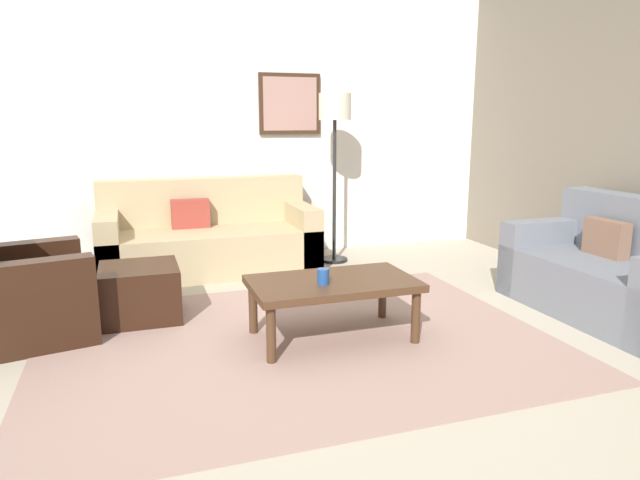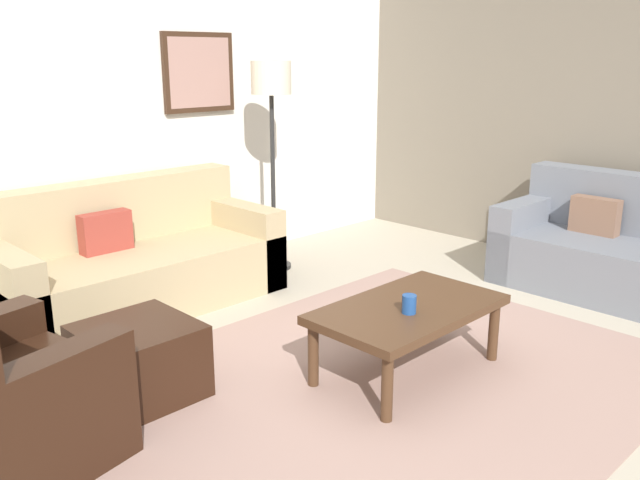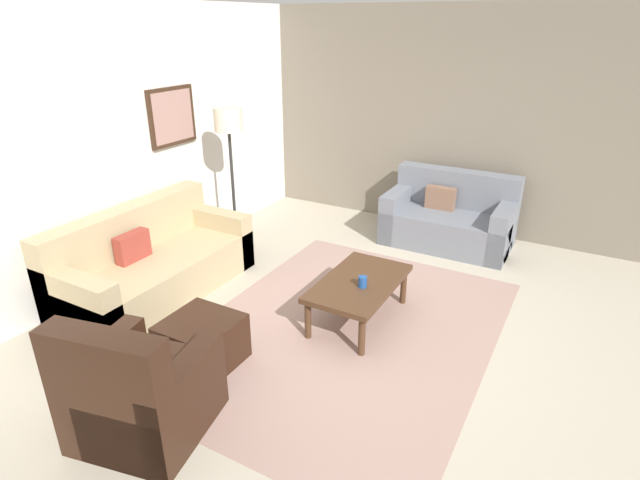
{
  "view_description": "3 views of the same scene",
  "coord_description": "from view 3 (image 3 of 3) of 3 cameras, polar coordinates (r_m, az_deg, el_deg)",
  "views": [
    {
      "loc": [
        -1.0,
        -3.44,
        1.46
      ],
      "look_at": [
        0.26,
        0.31,
        0.61
      ],
      "focal_mm": 31.82,
      "sensor_mm": 36.0,
      "label": 1
    },
    {
      "loc": [
        -2.55,
        -2.14,
        1.76
      ],
      "look_at": [
        0.06,
        0.5,
        0.72
      ],
      "focal_mm": 37.35,
      "sensor_mm": 36.0,
      "label": 2
    },
    {
      "loc": [
        -3.52,
        -1.7,
        2.61
      ],
      "look_at": [
        0.32,
        0.44,
        0.69
      ],
      "focal_mm": 28.5,
      "sensor_mm": 36.0,
      "label": 3
    }
  ],
  "objects": [
    {
      "name": "ground_plane",
      "position": [
        4.7,
        2.81,
        -10.15
      ],
      "size": [
        8.0,
        8.0,
        0.0
      ],
      "primitive_type": "plane",
      "color": "#B2A893"
    },
    {
      "name": "couch_main",
      "position": [
        5.48,
        -18.59,
        -2.69
      ],
      "size": [
        2.03,
        0.93,
        0.88
      ],
      "color": "tan",
      "rests_on": "ground_plane"
    },
    {
      "name": "framed_artwork",
      "position": [
        6.03,
        -16.26,
        13.18
      ],
      "size": [
        0.66,
        0.04,
        0.63
      ],
      "color": "#382316"
    },
    {
      "name": "area_rug",
      "position": [
        4.7,
        2.81,
        -10.11
      ],
      "size": [
        3.35,
        2.5,
        0.01
      ],
      "primitive_type": "cube",
      "color": "gray",
      "rests_on": "ground_plane"
    },
    {
      "name": "coffee_table",
      "position": [
        4.69,
        4.41,
        -5.12
      ],
      "size": [
        1.1,
        0.64,
        0.41
      ],
      "color": "#472D1C",
      "rests_on": "ground_plane"
    },
    {
      "name": "ottoman",
      "position": [
        4.31,
        -13.09,
        -11.11
      ],
      "size": [
        0.56,
        0.56,
        0.4
      ],
      "primitive_type": "cube",
      "color": "black",
      "rests_on": "ground_plane"
    },
    {
      "name": "rear_partition",
      "position": [
        5.69,
        -21.38,
        9.72
      ],
      "size": [
        6.0,
        0.12,
        2.8
      ],
      "primitive_type": "cube",
      "color": "silver",
      "rests_on": "ground_plane"
    },
    {
      "name": "armchair_leather",
      "position": [
        3.71,
        -19.76,
        -16.4
      ],
      "size": [
        0.95,
        0.95,
        0.95
      ],
      "color": "black",
      "rests_on": "ground_plane"
    },
    {
      "name": "couch_loveseat",
      "position": [
        6.58,
        14.38,
        2.26
      ],
      "size": [
        0.86,
        1.52,
        0.88
      ],
      "color": "slate",
      "rests_on": "ground_plane"
    },
    {
      "name": "cup",
      "position": [
        4.54,
        4.8,
        -4.7
      ],
      "size": [
        0.08,
        0.08,
        0.1
      ],
      "primitive_type": "cylinder",
      "color": "#1E478C",
      "rests_on": "coffee_table"
    },
    {
      "name": "stone_feature_panel",
      "position": [
        6.85,
        14.63,
        12.67
      ],
      "size": [
        0.12,
        5.2,
        2.8
      ],
      "primitive_type": "cube",
      "color": "slate",
      "rests_on": "ground_plane"
    },
    {
      "name": "lamp_standing",
      "position": [
        5.94,
        -10.16,
        11.56
      ],
      "size": [
        0.32,
        0.32,
        1.71
      ],
      "color": "black",
      "rests_on": "ground_plane"
    }
  ]
}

